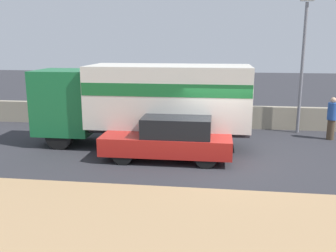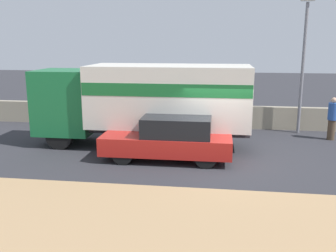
% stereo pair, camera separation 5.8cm
% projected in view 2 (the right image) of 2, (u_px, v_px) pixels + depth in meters
% --- Properties ---
extents(ground_plane, '(80.00, 80.00, 0.00)m').
position_uv_depth(ground_plane, '(217.00, 164.00, 12.73)').
color(ground_plane, '#2D2D33').
extents(stone_wall_backdrop, '(60.00, 0.35, 1.07)m').
position_uv_depth(stone_wall_backdrop, '(219.00, 116.00, 18.11)').
color(stone_wall_backdrop, gray).
rests_on(stone_wall_backdrop, ground_plane).
extents(street_lamp, '(0.56, 0.28, 5.98)m').
position_uv_depth(street_lamp, '(304.00, 55.00, 16.40)').
color(street_lamp, slate).
rests_on(street_lamp, ground_plane).
extents(box_truck, '(8.35, 2.54, 3.20)m').
position_uv_depth(box_truck, '(147.00, 98.00, 14.54)').
color(box_truck, '#196B38').
rests_on(box_truck, ground_plane).
extents(car_hatchback, '(4.51, 1.74, 1.57)m').
position_uv_depth(car_hatchback, '(170.00, 138.00, 13.05)').
color(car_hatchback, '#B21E19').
rests_on(car_hatchback, ground_plane).
extents(pedestrian, '(0.39, 0.39, 1.81)m').
position_uv_depth(pedestrian, '(332.00, 118.00, 15.73)').
color(pedestrian, '#473828').
rests_on(pedestrian, ground_plane).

